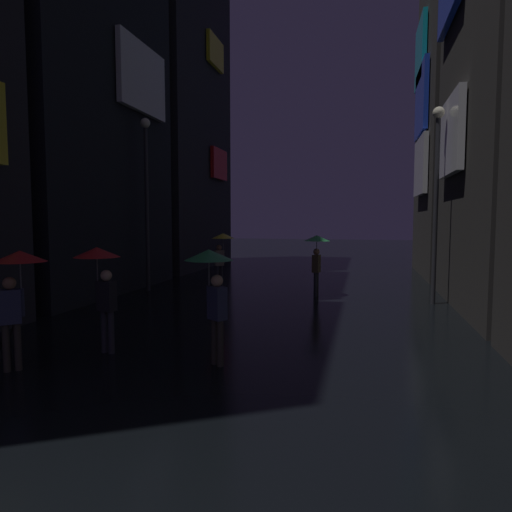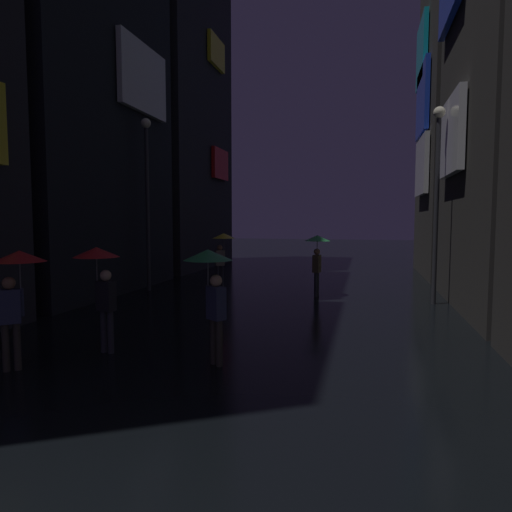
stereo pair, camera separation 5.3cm
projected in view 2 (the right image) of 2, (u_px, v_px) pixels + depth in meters
The scene contains 9 objects.
building_left_far at pixel (174, 62), 24.92m from camera, with size 4.25×8.39×22.53m.
building_right_far at pixel (470, 119), 21.11m from camera, with size 4.25×7.09×14.55m.
pedestrian_far_right_red at pixel (100, 270), 9.02m from camera, with size 0.90×0.90×2.12m.
pedestrian_foreground_right_red at pixel (16, 276), 8.00m from camera, with size 0.90×0.90×2.12m.
pedestrian_midstreet_left_green at pixel (317, 248), 15.72m from camera, with size 0.90×0.90×2.12m.
pedestrian_foreground_left_yellow at pixel (222, 245), 17.95m from camera, with size 0.90×0.90×2.12m.
pedestrian_midstreet_centre_green at pixel (211, 274), 8.30m from camera, with size 0.90×0.90×2.12m.
streetlamp_left_far at pixel (147, 186), 16.80m from camera, with size 0.36×0.36×6.35m.
streetlamp_right_far at pixel (437, 184), 14.09m from camera, with size 0.36×0.36×6.11m.
Camera 2 is at (2.90, -1.73, 2.66)m, focal length 32.00 mm.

